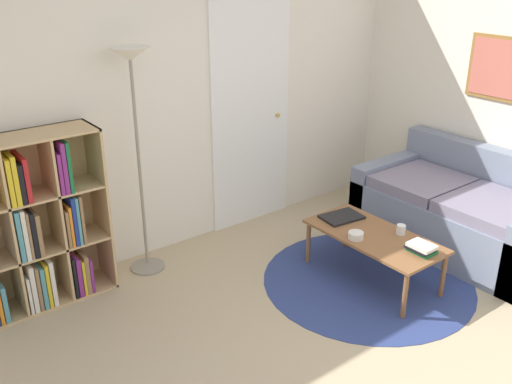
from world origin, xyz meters
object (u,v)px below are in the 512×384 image
(coffee_table, at_px, (374,239))
(bowl, at_px, (356,235))
(laptop, at_px, (342,217))
(cup, at_px, (401,230))
(bookshelf, at_px, (27,230))
(couch, at_px, (462,212))
(floor_lamp, at_px, (133,90))

(coffee_table, xyz_separation_m, bowl, (-0.16, 0.04, 0.06))
(laptop, distance_m, cup, 0.50)
(bookshelf, height_order, laptop, bookshelf)
(bowl, bearing_deg, cup, -25.79)
(couch, relative_size, cup, 22.07)
(coffee_table, relative_size, bowl, 9.13)
(floor_lamp, height_order, bowl, floor_lamp)
(couch, distance_m, cup, 0.92)
(floor_lamp, relative_size, couch, 1.06)
(cup, bearing_deg, laptop, 107.82)
(bookshelf, xyz_separation_m, laptop, (2.20, -0.91, -0.20))
(floor_lamp, xyz_separation_m, bowl, (1.16, -1.19, -1.06))
(bookshelf, bearing_deg, floor_lamp, -2.47)
(laptop, height_order, bowl, bowl)
(coffee_table, bearing_deg, laptop, 88.02)
(couch, distance_m, coffee_table, 1.08)
(coffee_table, relative_size, laptop, 3.06)
(bookshelf, distance_m, laptop, 2.39)
(floor_lamp, height_order, cup, floor_lamp)
(coffee_table, bearing_deg, couch, -3.35)
(bowl, bearing_deg, laptop, 61.31)
(floor_lamp, distance_m, coffee_table, 2.12)
(bowl, relative_size, cup, 1.55)
(couch, distance_m, bowl, 1.25)
(couch, bearing_deg, laptop, 158.20)
(bookshelf, distance_m, bowl, 2.38)
(coffee_table, height_order, bowl, bowl)
(floor_lamp, bearing_deg, bowl, -45.81)
(couch, height_order, cup, couch)
(bookshelf, bearing_deg, coffee_table, -30.10)
(laptop, relative_size, bowl, 2.98)
(floor_lamp, bearing_deg, bookshelf, 177.53)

